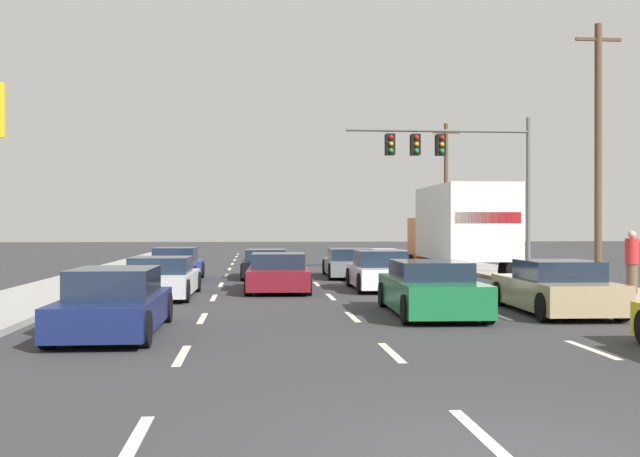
{
  "coord_description": "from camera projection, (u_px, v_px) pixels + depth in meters",
  "views": [
    {
      "loc": [
        -2.26,
        -6.77,
        2.08
      ],
      "look_at": [
        -0.23,
        16.69,
        2.0
      ],
      "focal_mm": 43.45,
      "sensor_mm": 36.0,
      "label": 1
    }
  ],
  "objects": [
    {
      "name": "ground_plane",
      "position": [
        308.0,
        276.0,
        31.85
      ],
      "size": [
        140.0,
        140.0,
        0.0
      ],
      "primitive_type": "plane",
      "color": "#333335"
    },
    {
      "name": "car_tan",
      "position": [
        556.0,
        289.0,
        18.39
      ],
      "size": [
        2.06,
        4.52,
        1.27
      ],
      "color": "tan",
      "rests_on": "ground_plane"
    },
    {
      "name": "car_white",
      "position": [
        380.0,
        272.0,
        25.14
      ],
      "size": [
        1.86,
        4.04,
        1.28
      ],
      "color": "white",
      "rests_on": "ground_plane"
    },
    {
      "name": "sidewalk_right",
      "position": [
        553.0,
        282.0,
        27.59
      ],
      "size": [
        2.88,
        80.0,
        0.14
      ],
      "primitive_type": "cube",
      "color": "#9E9E99",
      "rests_on": "ground_plane"
    },
    {
      "name": "car_blue",
      "position": [
        176.0,
        266.0,
        29.23
      ],
      "size": [
        1.92,
        4.31,
        1.27
      ],
      "color": "#1E389E",
      "rests_on": "ground_plane"
    },
    {
      "name": "lane_markings",
      "position": [
        311.0,
        279.0,
        30.12
      ],
      "size": [
        6.94,
        57.0,
        0.01
      ],
      "color": "silver",
      "rests_on": "ground_plane"
    },
    {
      "name": "car_maroon",
      "position": [
        278.0,
        274.0,
        24.75
      ],
      "size": [
        2.12,
        4.66,
        1.21
      ],
      "color": "maroon",
      "rests_on": "ground_plane"
    },
    {
      "name": "utility_pole_mid",
      "position": [
        598.0,
        148.0,
        29.76
      ],
      "size": [
        1.8,
        0.28,
        9.86
      ],
      "color": "brown",
      "rests_on": "ground_plane"
    },
    {
      "name": "utility_pole_far",
      "position": [
        446.0,
        188.0,
        51.24
      ],
      "size": [
        1.8,
        0.28,
        8.87
      ],
      "color": "brown",
      "rests_on": "ground_plane"
    },
    {
      "name": "traffic_signal_mast",
      "position": [
        446.0,
        155.0,
        35.28
      ],
      "size": [
        8.57,
        0.69,
        7.08
      ],
      "color": "#595B56",
      "rests_on": "ground_plane"
    },
    {
      "name": "pedestrian_near_corner",
      "position": [
        632.0,
        262.0,
        22.24
      ],
      "size": [
        0.38,
        0.38,
        1.81
      ],
      "color": "brown",
      "rests_on": "sidewalk_right"
    },
    {
      "name": "box_truck",
      "position": [
        459.0,
        229.0,
        27.63
      ],
      "size": [
        2.62,
        7.48,
        3.47
      ],
      "color": "white",
      "rests_on": "ground_plane"
    },
    {
      "name": "car_navy",
      "position": [
        114.0,
        304.0,
        14.85
      ],
      "size": [
        1.82,
        4.6,
        1.27
      ],
      "color": "#141E4C",
      "rests_on": "ground_plane"
    },
    {
      "name": "sidewalk_left",
      "position": [
        71.0,
        285.0,
        26.15
      ],
      "size": [
        2.88,
        80.0,
        0.14
      ],
      "primitive_type": "cube",
      "color": "#9E9E99",
      "rests_on": "ground_plane"
    },
    {
      "name": "car_green",
      "position": [
        430.0,
        289.0,
        18.1
      ],
      "size": [
        2.06,
        4.74,
        1.26
      ],
      "color": "#196B38",
      "rests_on": "ground_plane"
    },
    {
      "name": "car_silver",
      "position": [
        161.0,
        279.0,
        22.56
      ],
      "size": [
        2.04,
        4.63,
        1.18
      ],
      "color": "#B7BABF",
      "rests_on": "ground_plane"
    },
    {
      "name": "car_gray",
      "position": [
        350.0,
        264.0,
        31.37
      ],
      "size": [
        2.1,
        4.72,
        1.17
      ],
      "color": "slate",
      "rests_on": "ground_plane"
    },
    {
      "name": "car_black",
      "position": [
        265.0,
        265.0,
        30.94
      ],
      "size": [
        1.94,
        4.54,
        1.15
      ],
      "color": "black",
      "rests_on": "ground_plane"
    }
  ]
}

